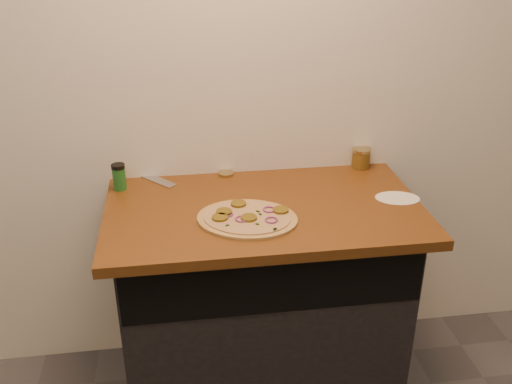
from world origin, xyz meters
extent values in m
cube|color=silver|center=(0.00, 1.75, 1.35)|extent=(4.00, 0.02, 2.70)
cube|color=black|center=(0.00, 1.45, 0.43)|extent=(1.10, 0.60, 0.86)
cube|color=brown|center=(0.00, 1.42, 0.88)|extent=(1.20, 0.70, 0.04)
cylinder|color=tan|center=(-0.08, 1.32, 0.91)|extent=(0.45, 0.45, 0.01)
cylinder|color=beige|center=(-0.08, 1.32, 0.91)|extent=(0.39, 0.39, 0.00)
cylinder|color=brown|center=(-0.16, 1.35, 0.92)|extent=(0.06, 0.06, 0.01)
cylinder|color=brown|center=(0.05, 1.34, 0.92)|extent=(0.06, 0.06, 0.01)
cylinder|color=brown|center=(-0.10, 1.41, 0.92)|extent=(0.06, 0.06, 0.01)
cylinder|color=brown|center=(-0.18, 1.31, 0.92)|extent=(0.06, 0.06, 0.01)
cylinder|color=brown|center=(-0.07, 1.30, 0.92)|extent=(0.06, 0.06, 0.01)
torus|color=#7E2F76|center=(0.01, 1.35, 0.92)|extent=(0.05, 0.05, 0.01)
torus|color=#7E2F76|center=(-0.15, 1.34, 0.92)|extent=(0.05, 0.05, 0.01)
torus|color=#7E2F76|center=(0.00, 1.27, 0.92)|extent=(0.05, 0.05, 0.01)
torus|color=#7E2F76|center=(-0.10, 1.29, 0.92)|extent=(0.05, 0.05, 0.01)
cube|color=black|center=(0.04, 1.33, 0.92)|extent=(0.01, 0.01, 0.00)
cube|color=black|center=(-0.03, 1.35, 0.92)|extent=(0.02, 0.01, 0.00)
cube|color=black|center=(0.01, 1.21, 0.92)|extent=(0.02, 0.01, 0.00)
cube|color=black|center=(-0.16, 1.38, 0.92)|extent=(0.01, 0.01, 0.00)
cube|color=black|center=(0.00, 1.20, 0.92)|extent=(0.01, 0.02, 0.00)
cube|color=black|center=(-0.03, 1.32, 0.92)|extent=(0.01, 0.02, 0.00)
cube|color=black|center=(-0.05, 1.25, 0.92)|extent=(0.02, 0.02, 0.00)
cube|color=black|center=(-0.16, 1.26, 0.92)|extent=(0.02, 0.01, 0.00)
cube|color=#B7BAC1|center=(-0.42, 1.72, 0.90)|extent=(0.19, 0.20, 0.01)
cube|color=black|center=(-0.52, 1.84, 0.91)|extent=(0.10, 0.11, 0.02)
cylinder|color=tan|center=(-0.12, 1.72, 0.91)|extent=(0.08, 0.08, 0.01)
cylinder|color=#9E1A0F|center=(0.47, 1.72, 0.94)|extent=(0.08, 0.08, 0.08)
cylinder|color=tan|center=(0.47, 1.72, 0.98)|extent=(0.08, 0.08, 0.01)
cylinder|color=#1F6221|center=(-0.55, 1.65, 0.95)|extent=(0.05, 0.05, 0.09)
cylinder|color=black|center=(-0.55, 1.65, 1.00)|extent=(0.05, 0.05, 0.02)
cylinder|color=silver|center=(0.53, 1.41, 0.90)|extent=(0.20, 0.20, 0.00)
camera|label=1|loc=(-0.30, -0.48, 1.89)|focal=40.00mm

